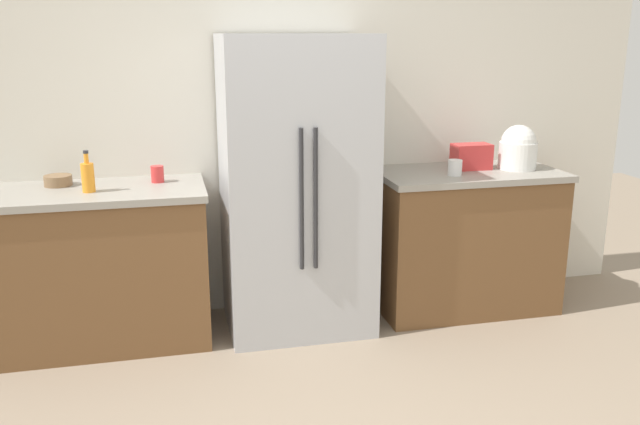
{
  "coord_description": "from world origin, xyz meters",
  "views": [
    {
      "loc": [
        -0.56,
        -2.23,
        1.78
      ],
      "look_at": [
        0.08,
        0.5,
        1.03
      ],
      "focal_mm": 37.63,
      "sensor_mm": 36.0,
      "label": 1
    }
  ],
  "objects_px": {
    "rice_cooker": "(518,149)",
    "bottle_a": "(88,177)",
    "toaster": "(471,157)",
    "cup_b": "(157,174)",
    "bowl_a": "(58,180)",
    "refrigerator": "(297,187)",
    "cup_a": "(455,168)"
  },
  "relations": [
    {
      "from": "rice_cooker",
      "to": "bottle_a",
      "type": "relative_size",
      "value": 1.22
    },
    {
      "from": "toaster",
      "to": "rice_cooker",
      "type": "distance_m",
      "value": 0.31
    },
    {
      "from": "cup_b",
      "to": "bowl_a",
      "type": "relative_size",
      "value": 0.62
    },
    {
      "from": "toaster",
      "to": "bowl_a",
      "type": "relative_size",
      "value": 1.55
    },
    {
      "from": "cup_b",
      "to": "bowl_a",
      "type": "bearing_deg",
      "value": 176.48
    },
    {
      "from": "refrigerator",
      "to": "cup_b",
      "type": "xyz_separation_m",
      "value": [
        -0.81,
        0.14,
        0.09
      ]
    },
    {
      "from": "toaster",
      "to": "cup_b",
      "type": "bearing_deg",
      "value": 178.33
    },
    {
      "from": "refrigerator",
      "to": "cup_a",
      "type": "relative_size",
      "value": 18.36
    },
    {
      "from": "cup_b",
      "to": "bowl_a",
      "type": "height_order",
      "value": "cup_b"
    },
    {
      "from": "bottle_a",
      "to": "cup_a",
      "type": "relative_size",
      "value": 2.4
    },
    {
      "from": "refrigerator",
      "to": "cup_a",
      "type": "height_order",
      "value": "refrigerator"
    },
    {
      "from": "refrigerator",
      "to": "bowl_a",
      "type": "distance_m",
      "value": 1.38
    },
    {
      "from": "bottle_a",
      "to": "cup_b",
      "type": "distance_m",
      "value": 0.41
    },
    {
      "from": "rice_cooker",
      "to": "bottle_a",
      "type": "distance_m",
      "value": 2.64
    },
    {
      "from": "refrigerator",
      "to": "rice_cooker",
      "type": "relative_size",
      "value": 6.24
    },
    {
      "from": "toaster",
      "to": "cup_a",
      "type": "distance_m",
      "value": 0.25
    },
    {
      "from": "toaster",
      "to": "bottle_a",
      "type": "bearing_deg",
      "value": -177.22
    },
    {
      "from": "refrigerator",
      "to": "cup_a",
      "type": "xyz_separation_m",
      "value": [
        0.98,
        -0.08,
        0.09
      ]
    },
    {
      "from": "rice_cooker",
      "to": "cup_b",
      "type": "relative_size",
      "value": 2.93
    },
    {
      "from": "toaster",
      "to": "cup_a",
      "type": "bearing_deg",
      "value": -138.92
    },
    {
      "from": "bottle_a",
      "to": "cup_b",
      "type": "height_order",
      "value": "bottle_a"
    },
    {
      "from": "refrigerator",
      "to": "toaster",
      "type": "relative_size",
      "value": 7.36
    },
    {
      "from": "rice_cooker",
      "to": "cup_b",
      "type": "bearing_deg",
      "value": 177.03
    },
    {
      "from": "toaster",
      "to": "bottle_a",
      "type": "xyz_separation_m",
      "value": [
        -2.35,
        -0.11,
        0.01
      ]
    },
    {
      "from": "toaster",
      "to": "bottle_a",
      "type": "distance_m",
      "value": 2.35
    },
    {
      "from": "rice_cooker",
      "to": "cup_a",
      "type": "height_order",
      "value": "rice_cooker"
    },
    {
      "from": "refrigerator",
      "to": "cup_b",
      "type": "relative_size",
      "value": 18.25
    },
    {
      "from": "rice_cooker",
      "to": "cup_a",
      "type": "bearing_deg",
      "value": -168.13
    },
    {
      "from": "bottle_a",
      "to": "cup_b",
      "type": "relative_size",
      "value": 2.39
    },
    {
      "from": "rice_cooker",
      "to": "cup_b",
      "type": "height_order",
      "value": "rice_cooker"
    },
    {
      "from": "cup_b",
      "to": "bottle_a",
      "type": "bearing_deg",
      "value": -155.21
    },
    {
      "from": "bowl_a",
      "to": "rice_cooker",
      "type": "bearing_deg",
      "value": -3.08
    }
  ]
}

